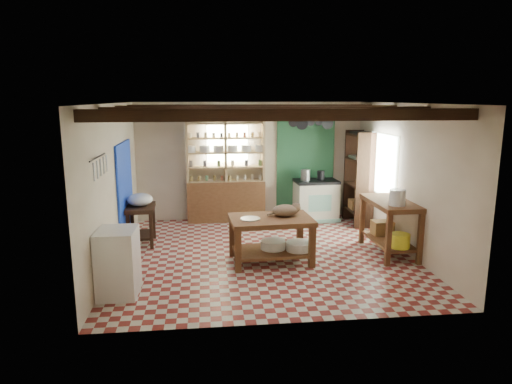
{
  "coord_description": "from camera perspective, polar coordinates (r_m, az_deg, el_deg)",
  "views": [
    {
      "loc": [
        -1.0,
        -7.53,
        2.69
      ],
      "look_at": [
        -0.11,
        0.3,
        1.06
      ],
      "focal_mm": 32.0,
      "sensor_mm": 36.0,
      "label": 1
    }
  ],
  "objects": [
    {
      "name": "kettle_left",
      "position": [
        10.05,
        6.21,
        2.13
      ],
      "size": [
        0.22,
        0.22,
        0.24
      ],
      "primitive_type": "cylinder",
      "rotation": [
        0.0,
        0.0,
        0.06
      ],
      "color": "#A1A3A9",
      "rests_on": "stove"
    },
    {
      "name": "kettle_right",
      "position": [
        10.15,
        8.11,
        2.07
      ],
      "size": [
        0.17,
        0.17,
        0.2
      ],
      "primitive_type": "cylinder",
      "rotation": [
        0.0,
        0.0,
        0.06
      ],
      "color": "black",
      "rests_on": "stove"
    },
    {
      "name": "ceiling",
      "position": [
        7.59,
        1.12,
        11.03
      ],
      "size": [
        5.0,
        5.0,
        0.02
      ],
      "primitive_type": "cube",
      "color": "#48494E",
      "rests_on": "wall_back"
    },
    {
      "name": "yellow_tub",
      "position": [
        7.95,
        17.57,
        -5.82
      ],
      "size": [
        0.32,
        0.32,
        0.23
      ],
      "primitive_type": "cylinder",
      "rotation": [
        0.0,
        0.0,
        0.01
      ],
      "color": "yellow",
      "rests_on": "right_counter"
    },
    {
      "name": "wall_back",
      "position": [
        10.17,
        -0.76,
        3.86
      ],
      "size": [
        5.0,
        0.04,
        2.6
      ],
      "primitive_type": "cube",
      "color": "beige",
      "rests_on": "floor"
    },
    {
      "name": "ceiling_beams",
      "position": [
        7.6,
        1.12,
        10.13
      ],
      "size": [
        5.0,
        3.8,
        0.15
      ],
      "primitive_type": "cube",
      "color": "black",
      "rests_on": "ceiling"
    },
    {
      "name": "right_counter",
      "position": [
        8.31,
        16.33,
        -4.23
      ],
      "size": [
        0.68,
        1.33,
        0.95
      ],
      "primitive_type": "cube",
      "rotation": [
        0.0,
        0.0,
        0.01
      ],
      "color": "brown",
      "rests_on": "floor"
    },
    {
      "name": "basin_large",
      "position": [
        7.7,
        2.15,
        -6.59
      ],
      "size": [
        0.44,
        0.44,
        0.14
      ],
      "primitive_type": "cylinder",
      "rotation": [
        0.0,
        0.0,
        0.06
      ],
      "color": "white",
      "rests_on": "work_table"
    },
    {
      "name": "basin_small",
      "position": [
        7.65,
        5.34,
        -6.75
      ],
      "size": [
        0.44,
        0.44,
        0.15
      ],
      "primitive_type": "cylinder",
      "rotation": [
        0.0,
        0.0,
        0.06
      ],
      "color": "white",
      "rests_on": "work_table"
    },
    {
      "name": "pot_rack",
      "position": [
        9.85,
        6.83,
        8.66
      ],
      "size": [
        0.86,
        0.12,
        0.36
      ],
      "primitive_type": "cube",
      "color": "black",
      "rests_on": "ceiling"
    },
    {
      "name": "floor",
      "position": [
        8.06,
        1.05,
        -7.86
      ],
      "size": [
        5.0,
        5.0,
        0.02
      ],
      "primitive_type": "cube",
      "color": "maroon",
      "rests_on": "ground"
    },
    {
      "name": "wall_right",
      "position": [
        8.42,
        18.22,
        1.62
      ],
      "size": [
        0.04,
        5.0,
        2.6
      ],
      "primitive_type": "cube",
      "color": "beige",
      "rests_on": "floor"
    },
    {
      "name": "enamel_bowl",
      "position": [
        8.65,
        -14.28,
        -0.93
      ],
      "size": [
        0.48,
        0.48,
        0.23
      ],
      "primitive_type": "ellipsoid",
      "rotation": [
        0.0,
        0.0,
        0.03
      ],
      "color": "white",
      "rests_on": "prep_table"
    },
    {
      "name": "blue_wall_patch",
      "position": [
        8.7,
        -16.07,
        0.72
      ],
      "size": [
        0.04,
        1.4,
        1.6
      ],
      "primitive_type": "cube",
      "color": "blue",
      "rests_on": "wall_left"
    },
    {
      "name": "wicker_basket",
      "position": [
        8.61,
        15.51,
        -4.32
      ],
      "size": [
        0.36,
        0.29,
        0.25
      ],
      "primitive_type": "cube",
      "rotation": [
        0.0,
        0.0,
        0.01
      ],
      "color": "olive",
      "rests_on": "right_counter"
    },
    {
      "name": "shelving_unit",
      "position": [
        9.98,
        -3.79,
        2.51
      ],
      "size": [
        1.7,
        0.34,
        2.2
      ],
      "primitive_type": "cube",
      "color": "tan",
      "rests_on": "floor"
    },
    {
      "name": "white_bucket",
      "position": [
        7.84,
        17.25,
        -0.66
      ],
      "size": [
        0.27,
        0.27,
        0.26
      ],
      "primitive_type": "cylinder",
      "rotation": [
        0.0,
        0.0,
        0.01
      ],
      "color": "white",
      "rests_on": "right_counter"
    },
    {
      "name": "window_right",
      "position": [
        9.3,
        15.61,
        3.31
      ],
      "size": [
        0.02,
        1.3,
        1.2
      ],
      "primitive_type": "cube",
      "color": "white",
      "rests_on": "wall_right"
    },
    {
      "name": "white_cabinet",
      "position": [
        6.62,
        -16.87,
        -8.42
      ],
      "size": [
        0.54,
        0.64,
        0.93
      ],
      "primitive_type": "cube",
      "rotation": [
        0.0,
        0.0,
        -0.03
      ],
      "color": "white",
      "rests_on": "floor"
    },
    {
      "name": "tall_rack",
      "position": [
        10.03,
        12.73,
        1.72
      ],
      "size": [
        0.4,
        0.86,
        2.0
      ],
      "primitive_type": "cube",
      "color": "black",
      "rests_on": "floor"
    },
    {
      "name": "work_table",
      "position": [
        7.61,
        1.86,
        -5.97
      ],
      "size": [
        1.39,
        0.97,
        0.76
      ],
      "primitive_type": "cube",
      "rotation": [
        0.0,
        0.0,
        0.06
      ],
      "color": "brown",
      "rests_on": "floor"
    },
    {
      "name": "steel_tray",
      "position": [
        7.39,
        -0.7,
        -3.36
      ],
      "size": [
        0.34,
        0.34,
        0.02
      ],
      "primitive_type": "cylinder",
      "rotation": [
        0.0,
        0.0,
        0.06
      ],
      "color": "#A1A3A9",
      "rests_on": "work_table"
    },
    {
      "name": "wall_left",
      "position": [
        7.8,
        -17.44,
        0.91
      ],
      "size": [
        0.04,
        5.0,
        2.6
      ],
      "primitive_type": "cube",
      "color": "beige",
      "rests_on": "floor"
    },
    {
      "name": "wall_front",
      "position": [
        5.31,
        4.61,
        -3.49
      ],
      "size": [
        5.0,
        0.04,
        2.6
      ],
      "primitive_type": "cube",
      "color": "beige",
      "rests_on": "floor"
    },
    {
      "name": "cat",
      "position": [
        7.58,
        3.67,
        -2.32
      ],
      "size": [
        0.49,
        0.42,
        0.19
      ],
      "primitive_type": "ellipsoid",
      "rotation": [
        0.0,
        0.0,
        0.23
      ],
      "color": "#8E6F52",
      "rests_on": "work_table"
    },
    {
      "name": "utensil_rail",
      "position": [
        6.55,
        -19.12,
        3.09
      ],
      "size": [
        0.06,
        0.9,
        0.28
      ],
      "primitive_type": "cube",
      "color": "black",
      "rests_on": "wall_left"
    },
    {
      "name": "prep_table",
      "position": [
        8.77,
        -14.12,
        -4.01
      ],
      "size": [
        0.52,
        0.74,
        0.73
      ],
      "primitive_type": "cube",
      "rotation": [
        0.0,
        0.0,
        0.03
      ],
      "color": "black",
      "rests_on": "floor"
    },
    {
      "name": "window_back",
      "position": [
        10.07,
        -3.6,
        6.05
      ],
      "size": [
        0.9,
        0.02,
        0.8
      ],
      "primitive_type": "cube",
      "color": "white",
      "rests_on": "wall_back"
    },
    {
      "name": "green_wall_patch",
      "position": [
        10.35,
        6.18,
        3.64
      ],
      "size": [
        1.3,
        0.04,
        2.3
      ],
      "primitive_type": "cube",
      "color": "#215432",
      "rests_on": "wall_back"
    },
    {
      "name": "stove",
      "position": [
        10.23,
        7.49,
        -1.02
      ],
      "size": [
        0.96,
        0.68,
        0.91
      ],
      "primitive_type": "cube",
      "rotation": [
        0.0,
        0.0,
        0.06
      ],
      "color": "beige",
      "rests_on": "floor"
    }
  ]
}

